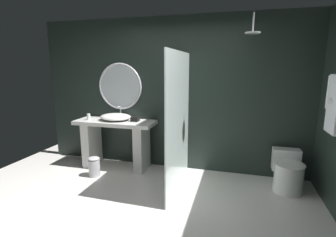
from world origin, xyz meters
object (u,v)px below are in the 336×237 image
Objects in this scene: rain_shower_head at (253,31)px; tissue_box at (135,119)px; round_wall_mirror at (120,86)px; toilet at (288,172)px; waste_bin at (94,166)px; tumbler_cup at (89,117)px; vessel_sink at (116,117)px.

tissue_box is at bearing 175.55° from rain_shower_head.
round_wall_mirror is 3.06m from toilet.
round_wall_mirror reaches higher than waste_bin.
tissue_box is 1.03m from waste_bin.
round_wall_mirror reaches higher than tumbler_cup.
tumbler_cup is 0.17× the size of toilet.
toilet is 3.00m from waste_bin.
toilet is at bearing -1.01° from rain_shower_head.
waste_bin is (-0.53, -0.51, -0.73)m from tissue_box.
tumbler_cup reaches higher than toilet.
toilet is at bearing -3.59° from tissue_box.
rain_shower_head is at bearing -3.63° from vessel_sink.
tissue_box reaches higher than toilet.
waste_bin is at bearing -173.23° from toilet.
tumbler_cup reaches higher than tissue_box.
tissue_box is (0.85, 0.09, -0.01)m from tumbler_cup.
vessel_sink is at bearing 9.70° from tumbler_cup.
toilet is at bearing -1.17° from tumbler_cup.
rain_shower_head is 0.45× the size of toilet.
vessel_sink is 0.67× the size of round_wall_mirror.
rain_shower_head reaches higher than waste_bin.
rain_shower_head is at bearing 8.76° from waste_bin.
toilet is at bearing -7.16° from round_wall_mirror.
rain_shower_head is at bearing -4.45° from tissue_box.
rain_shower_head is 0.83× the size of waste_bin.
rain_shower_head is 2.08m from toilet.
rain_shower_head reaches higher than tumbler_cup.
rain_shower_head reaches higher than toilet.
round_wall_mirror is (0.49, 0.29, 0.52)m from tumbler_cup.
round_wall_mirror is at bearing 172.84° from toilet.
tumbler_cup is 0.91m from waste_bin.
round_wall_mirror reaches higher than tissue_box.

